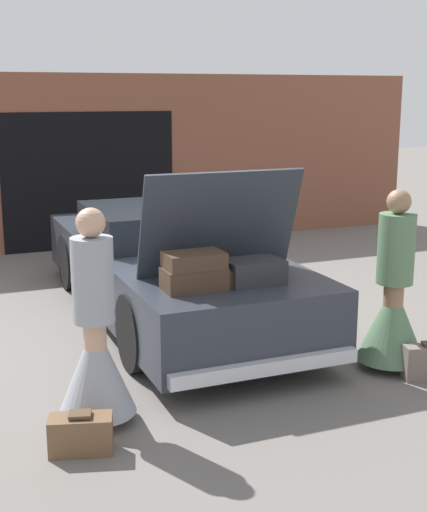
{
  "coord_description": "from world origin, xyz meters",
  "views": [
    {
      "loc": [
        -2.49,
        -7.47,
        2.5
      ],
      "look_at": [
        0.0,
        -1.36,
        0.98
      ],
      "focal_mm": 50.0,
      "sensor_mm": 36.0,
      "label": 1
    }
  ],
  "objects_px": {
    "car": "(168,266)",
    "suitcase_beside_left_person": "(81,434)",
    "person_left": "(96,348)",
    "person_right": "(393,306)"
  },
  "relations": [
    {
      "from": "person_left",
      "to": "car",
      "type": "bearing_deg",
      "value": 148.63
    },
    {
      "from": "car",
      "to": "suitcase_beside_left_person",
      "type": "relative_size",
      "value": 10.31
    },
    {
      "from": "car",
      "to": "person_left",
      "type": "relative_size",
      "value": 3.0
    },
    {
      "from": "car",
      "to": "person_right",
      "type": "xyz_separation_m",
      "value": [
        1.39,
        -2.3,
        0.01
      ]
    },
    {
      "from": "suitcase_beside_left_person",
      "to": "person_right",
      "type": "bearing_deg",
      "value": 9.8
    },
    {
      "from": "person_right",
      "to": "suitcase_beside_left_person",
      "type": "height_order",
      "value": "person_right"
    },
    {
      "from": "person_left",
      "to": "suitcase_beside_left_person",
      "type": "relative_size",
      "value": 3.44
    },
    {
      "from": "car",
      "to": "suitcase_beside_left_person",
      "type": "bearing_deg",
      "value": -119.76
    },
    {
      "from": "car",
      "to": "person_left",
      "type": "xyz_separation_m",
      "value": [
        -1.39,
        -2.38,
        0.02
      ]
    },
    {
      "from": "person_right",
      "to": "suitcase_beside_left_person",
      "type": "relative_size",
      "value": 3.41
    }
  ]
}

